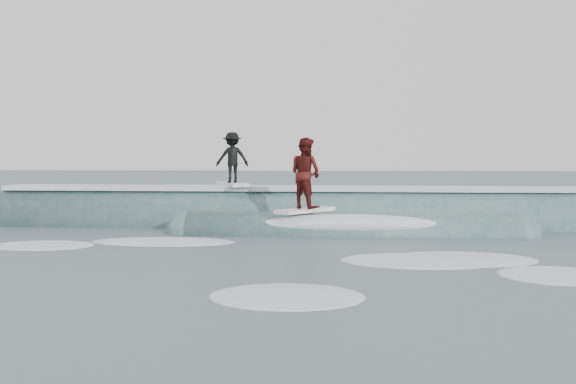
{
  "coord_description": "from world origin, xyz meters",
  "views": [
    {
      "loc": [
        1.55,
        -13.95,
        2.16
      ],
      "look_at": [
        0.0,
        4.81,
        1.1
      ],
      "focal_mm": 40.0,
      "sensor_mm": 36.0,
      "label": 1
    }
  ],
  "objects": [
    {
      "name": "breaking_wave",
      "position": [
        0.29,
        5.45,
        0.04
      ],
      "size": [
        22.68,
        3.94,
        2.32
      ],
      "color": "#345859",
      "rests_on": "ground"
    },
    {
      "name": "surfer_red",
      "position": [
        0.58,
        3.61,
        1.61
      ],
      "size": [
        1.64,
        1.93,
        2.04
      ],
      "color": "white",
      "rests_on": "ground"
    },
    {
      "name": "surfer_black",
      "position": [
        -1.82,
        5.81,
        2.03
      ],
      "size": [
        1.36,
        2.04,
        1.67
      ],
      "color": "silver",
      "rests_on": "ground"
    },
    {
      "name": "whitewater",
      "position": [
        0.66,
        -0.55,
        0.0
      ],
      "size": [
        13.7,
        8.03,
        0.1
      ],
      "color": "white",
      "rests_on": "ground"
    },
    {
      "name": "ground",
      "position": [
        0.0,
        0.0,
        0.0
      ],
      "size": [
        160.0,
        160.0,
        0.0
      ],
      "primitive_type": "plane",
      "color": "#3D4E59",
      "rests_on": "ground"
    },
    {
      "name": "far_swells",
      "position": [
        -0.1,
        17.65,
        0.0
      ],
      "size": [
        35.18,
        8.65,
        0.8
      ],
      "color": "#345859",
      "rests_on": "ground"
    }
  ]
}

